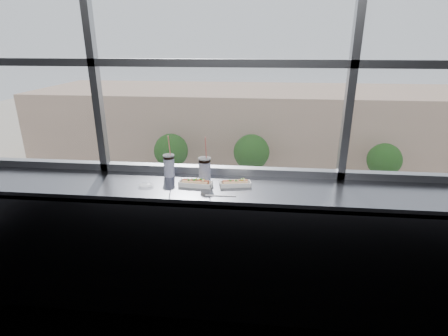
# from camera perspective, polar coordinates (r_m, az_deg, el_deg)

# --- Properties ---
(wall_back_lower) EXTENTS (6.00, 0.00, 6.00)m
(wall_back_lower) POSITION_cam_1_polar(r_m,az_deg,el_deg) (3.20, -0.76, -10.09)
(wall_back_lower) COLOR black
(wall_back_lower) RESTS_ON ground
(window_glass) EXTENTS (6.00, 0.00, 6.00)m
(window_glass) POSITION_cam_1_polar(r_m,az_deg,el_deg) (2.80, -0.88, 22.94)
(window_glass) COLOR silver
(window_glass) RESTS_ON ground
(window_mullions) EXTENTS (6.00, 0.08, 2.40)m
(window_mullions) POSITION_cam_1_polar(r_m,az_deg,el_deg) (2.78, -0.94, 22.96)
(window_mullions) COLOR gray
(window_mullions) RESTS_ON ground
(counter) EXTENTS (6.00, 0.55, 0.06)m
(counter) POSITION_cam_1_polar(r_m,az_deg,el_deg) (2.73, -1.48, -3.50)
(counter) COLOR slate
(counter) RESTS_ON ground
(counter_fascia) EXTENTS (6.00, 0.04, 1.04)m
(counter_fascia) POSITION_cam_1_polar(r_m,az_deg,el_deg) (2.76, -2.09, -15.58)
(counter_fascia) COLOR slate
(counter_fascia) RESTS_ON ground
(hotdog_tray_left) EXTENTS (0.26, 0.11, 0.06)m
(hotdog_tray_left) POSITION_cam_1_polar(r_m,az_deg,el_deg) (2.70, -4.65, -2.48)
(hotdog_tray_left) COLOR white
(hotdog_tray_left) RESTS_ON counter
(hotdog_tray_right) EXTENTS (0.25, 0.13, 0.06)m
(hotdog_tray_right) POSITION_cam_1_polar(r_m,az_deg,el_deg) (2.70, 1.82, -2.50)
(hotdog_tray_right) COLOR white
(hotdog_tray_right) RESTS_ON counter
(soda_cup_left) EXTENTS (0.10, 0.10, 0.35)m
(soda_cup_left) POSITION_cam_1_polar(r_m,az_deg,el_deg) (2.91, -8.96, 0.58)
(soda_cup_left) COLOR white
(soda_cup_left) RESTS_ON counter
(soda_cup_right) EXTENTS (0.10, 0.10, 0.37)m
(soda_cup_right) POSITION_cam_1_polar(r_m,az_deg,el_deg) (2.77, -3.17, -0.07)
(soda_cup_right) COLOR white
(soda_cup_right) RESTS_ON counter
(loose_straw) EXTENTS (0.22, 0.02, 0.01)m
(loose_straw) POSITION_cam_1_polar(r_m,az_deg,el_deg) (2.54, -0.56, -4.53)
(loose_straw) COLOR white
(loose_straw) RESTS_ON counter
(wrapper) EXTENTS (0.11, 0.08, 0.03)m
(wrapper) POSITION_cam_1_polar(r_m,az_deg,el_deg) (2.76, -12.65, -2.74)
(wrapper) COLOR silver
(wrapper) RESTS_ON counter
(plaza_ground) EXTENTS (120.00, 120.00, 0.00)m
(plaza_ground) POSITION_cam_1_polar(r_m,az_deg,el_deg) (48.09, 5.39, 4.06)
(plaza_ground) COLOR #C0B3A0
(plaza_ground) RESTS_ON ground
(street_asphalt) EXTENTS (80.00, 10.00, 0.06)m
(street_asphalt) POSITION_cam_1_polar(r_m,az_deg,el_deg) (26.27, 4.54, -10.02)
(street_asphalt) COLOR black
(street_asphalt) RESTS_ON plaza_ground
(far_sidewalk) EXTENTS (80.00, 6.00, 0.04)m
(far_sidewalk) POSITION_cam_1_polar(r_m,az_deg,el_deg) (33.44, 4.96, -3.18)
(far_sidewalk) COLOR #C0B3A0
(far_sidewalk) RESTS_ON plaza_ground
(far_building) EXTENTS (50.00, 14.00, 8.00)m
(far_building) POSITION_cam_1_polar(r_m,az_deg,el_deg) (41.77, 5.44, 7.27)
(far_building) COLOR tan
(far_building) RESTS_ON plaza_ground
(car_far_a) EXTENTS (3.30, 7.09, 2.31)m
(car_far_a) POSITION_cam_1_polar(r_m,az_deg,el_deg) (30.69, -11.87, -3.33)
(car_far_a) COLOR #332F2E
(car_far_a) RESTS_ON street_asphalt
(car_near_c) EXTENTS (3.32, 7.13, 2.32)m
(car_near_c) POSITION_cam_1_polar(r_m,az_deg,el_deg) (22.28, 9.29, -12.66)
(car_near_c) COLOR maroon
(car_near_c) RESTS_ON street_asphalt
(car_far_c) EXTENTS (3.03, 6.43, 2.09)m
(car_far_c) POSITION_cam_1_polar(r_m,az_deg,el_deg) (32.13, 29.59, -4.79)
(car_far_c) COLOR silver
(car_far_c) RESTS_ON street_asphalt
(car_near_b) EXTENTS (3.27, 6.83, 2.21)m
(car_near_b) POSITION_cam_1_polar(r_m,az_deg,el_deg) (22.95, -9.21, -11.77)
(car_near_b) COLOR black
(car_near_b) RESTS_ON street_asphalt
(car_near_d) EXTENTS (2.60, 5.70, 1.86)m
(car_near_d) POSITION_cam_1_polar(r_m,az_deg,el_deg) (22.98, 18.95, -13.17)
(car_near_d) COLOR silver
(car_near_d) RESTS_ON street_asphalt
(car_near_a) EXTENTS (2.89, 6.56, 2.16)m
(car_near_a) POSITION_cam_1_polar(r_m,az_deg,el_deg) (26.43, -27.91, -9.57)
(car_near_a) COLOR silver
(car_near_a) RESTS_ON street_asphalt
(pedestrian_d) EXTENTS (0.66, 0.88, 1.98)m
(pedestrian_d) POSITION_cam_1_polar(r_m,az_deg,el_deg) (33.14, 19.11, -2.60)
(pedestrian_d) COLOR #66605B
(pedestrian_d) RESTS_ON far_sidewalk
(pedestrian_c) EXTENTS (0.61, 0.81, 1.83)m
(pedestrian_c) POSITION_cam_1_polar(r_m,az_deg,el_deg) (32.53, 12.41, -2.49)
(pedestrian_c) COLOR #66605B
(pedestrian_c) RESTS_ON far_sidewalk
(pedestrian_a) EXTENTS (0.94, 0.70, 2.11)m
(pedestrian_a) POSITION_cam_1_polar(r_m,az_deg,el_deg) (33.30, -3.83, -1.25)
(pedestrian_a) COLOR #66605B
(pedestrian_a) RESTS_ON far_sidewalk
(tree_left) EXTENTS (3.23, 3.23, 5.05)m
(tree_left) POSITION_cam_1_polar(r_m,az_deg,el_deg) (33.29, -8.63, 2.80)
(tree_left) COLOR #47382B
(tree_left) RESTS_ON far_sidewalk
(tree_center) EXTENTS (3.32, 3.32, 5.19)m
(tree_center) POSITION_cam_1_polar(r_m,az_deg,el_deg) (32.23, 4.50, 2.57)
(tree_center) COLOR #47382B
(tree_center) RESTS_ON far_sidewalk
(tree_right) EXTENTS (3.01, 3.01, 4.70)m
(tree_right) POSITION_cam_1_polar(r_m,az_deg,el_deg) (34.19, 24.70, 1.19)
(tree_right) COLOR #47382B
(tree_right) RESTS_ON far_sidewalk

